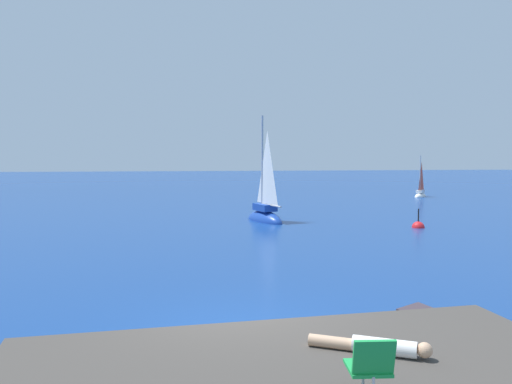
# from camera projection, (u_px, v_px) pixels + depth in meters

# --- Properties ---
(ground_plane) EXTENTS (160.00, 160.00, 0.00)m
(ground_plane) POSITION_uv_depth(u_px,v_px,m) (240.00, 333.00, 10.26)
(ground_plane) COLOR navy
(boulder_seaward) EXTENTS (1.16, 1.15, 0.60)m
(boulder_seaward) POSITION_uv_depth(u_px,v_px,m) (363.00, 345.00, 9.60)
(boulder_seaward) COLOR #393735
(boulder_seaward) RESTS_ON ground
(boulder_inland) EXTENTS (1.61, 1.59, 0.94)m
(boulder_inland) POSITION_uv_depth(u_px,v_px,m) (433.00, 333.00, 10.23)
(boulder_inland) COLOR #40343B
(boulder_inland) RESTS_ON ground
(sailboat_near) EXTENTS (1.98, 3.13, 5.64)m
(sailboat_near) POSITION_uv_depth(u_px,v_px,m) (265.00, 215.00, 26.37)
(sailboat_near) COLOR #193D99
(sailboat_near) RESTS_ON ground
(sailboat_far) EXTENTS (1.63, 1.72, 3.37)m
(sailboat_far) POSITION_uv_depth(u_px,v_px,m) (420.00, 194.00, 40.01)
(sailboat_far) COLOR white
(sailboat_far) RESTS_ON ground
(person_sunbather) EXTENTS (1.62, 0.94, 0.25)m
(person_sunbather) POSITION_uv_depth(u_px,v_px,m) (375.00, 346.00, 7.76)
(person_sunbather) COLOR white
(person_sunbather) RESTS_ON shore_ledge
(beach_chair) EXTENTS (0.52, 0.63, 0.80)m
(beach_chair) POSITION_uv_depth(u_px,v_px,m) (370.00, 364.00, 6.27)
(beach_chair) COLOR green
(beach_chair) RESTS_ON shore_ledge
(marker_buoy) EXTENTS (0.56, 0.56, 1.13)m
(marker_buoy) POSITION_uv_depth(u_px,v_px,m) (418.00, 228.00, 24.15)
(marker_buoy) COLOR red
(marker_buoy) RESTS_ON ground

